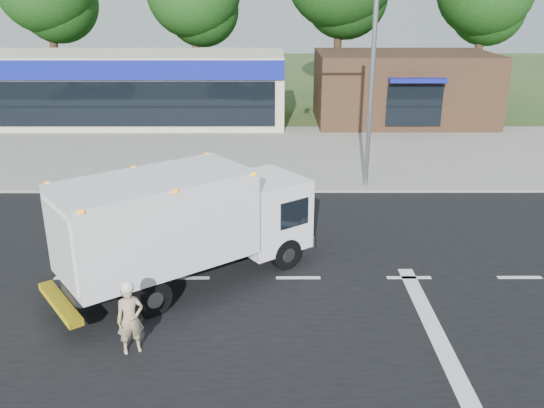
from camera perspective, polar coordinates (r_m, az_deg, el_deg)
The scene contains 10 objects.
ground at distance 15.70m, azimuth 2.61°, elevation -7.37°, with size 120.00×120.00×0.00m, color #385123.
road_asphalt at distance 15.69m, azimuth 2.61°, elevation -7.35°, with size 60.00×14.00×0.02m, color black.
sidewalk at distance 23.25m, azimuth 1.69°, elevation 2.20°, with size 60.00×2.40×0.12m, color gray.
parking_apron at distance 28.82m, azimuth 1.34°, elevation 5.70°, with size 60.00×9.00×0.02m, color gray.
lane_markings at distance 14.64m, azimuth 8.22°, elevation -9.69°, with size 55.20×7.00×0.01m.
ems_box_truck at distance 14.87m, azimuth -8.72°, elevation -1.65°, with size 6.88×5.87×3.09m.
emergency_worker at distance 12.71m, azimuth -13.88°, elevation -10.85°, with size 0.68×0.57×1.70m.
retail_strip_mall at distance 35.20m, azimuth -13.99°, elevation 11.12°, with size 18.00×6.20×4.00m.
brown_storefront at distance 35.14m, azimuth 12.83°, elevation 11.18°, with size 10.00×6.70×4.00m.
traffic_signal_pole at distance 21.83m, azimuth 8.25°, elevation 13.91°, with size 3.51×0.25×8.00m.
Camera 1 is at (-0.75, -13.88, 7.29)m, focal length 38.00 mm.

